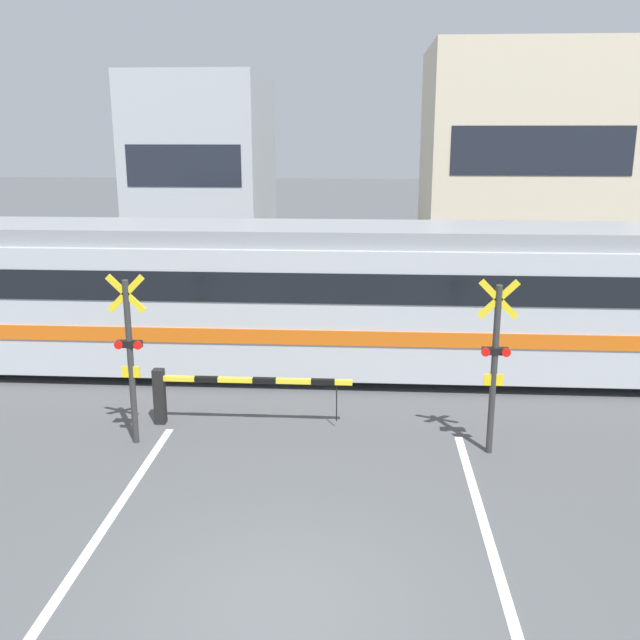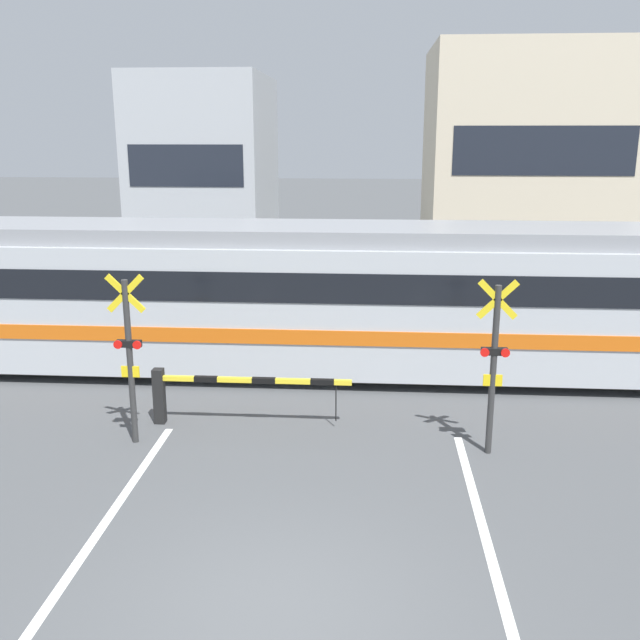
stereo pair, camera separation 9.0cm
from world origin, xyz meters
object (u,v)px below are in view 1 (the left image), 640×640
Objects in this scene: commuter_train at (429,297)px; crossing_barrier_far at (404,313)px; crossing_signal_left at (130,352)px; crossing_barrier_near at (209,388)px; crossing_signal_right at (495,360)px.

crossing_barrier_far is (-0.38, 2.85, -1.10)m from commuter_train.
commuter_train reaches higher than crossing_signal_left.
crossing_barrier_near is 7.26m from crossing_barrier_far.
crossing_signal_left reaches higher than crossing_barrier_far.
crossing_signal_left is at bearing -143.04° from commuter_train.
crossing_barrier_near is (-4.33, -3.24, -1.10)m from commuter_train.
crossing_signal_right is (6.27, 0.00, 0.00)m from crossing_signal_left.
crossing_signal_left is 1.00× the size of crossing_signal_right.
crossing_barrier_near is 1.00× the size of crossing_barrier_far.
commuter_train reaches higher than crossing_barrier_near.
crossing_signal_left is (-5.11, -6.99, 0.97)m from crossing_barrier_far.
crossing_signal_right is at bearing 0.00° from crossing_signal_left.
crossing_signal_left and crossing_signal_right have the same top height.
commuter_train is at bearing -82.33° from crossing_barrier_far.
crossing_barrier_far is at bearing 53.83° from crossing_signal_left.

